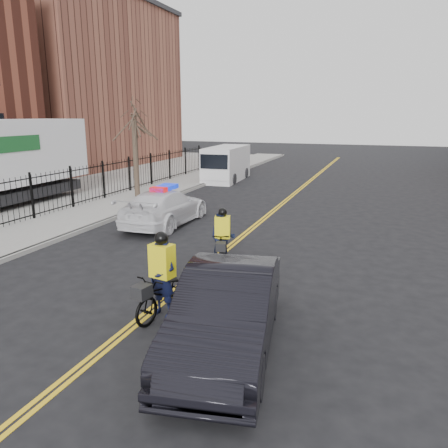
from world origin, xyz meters
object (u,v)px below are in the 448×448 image
at_px(cargo_van, 226,164).
at_px(cyclist_far, 223,242).
at_px(dark_sedan, 227,311).
at_px(police_cruiser, 165,207).
at_px(cyclist_near, 163,287).

distance_m(cargo_van, cyclist_far, 17.30).
bearing_deg(dark_sedan, police_cruiser, 114.61).
relative_size(police_cruiser, cyclist_far, 2.84).
xyz_separation_m(police_cruiser, dark_sedan, (5.76, -8.39, 0.07)).
bearing_deg(police_cruiser, cyclist_far, 136.00).
bearing_deg(cyclist_far, dark_sedan, -84.70).
xyz_separation_m(police_cruiser, cargo_van, (-1.95, 12.54, 0.39)).
height_order(cyclist_near, cyclist_far, cyclist_near).
bearing_deg(cyclist_far, cargo_van, 93.57).
bearing_deg(police_cruiser, dark_sedan, 124.03).
bearing_deg(dark_sedan, cyclist_far, 101.70).
xyz_separation_m(cargo_van, cyclist_far, (5.87, -16.27, -0.44)).
bearing_deg(cyclist_far, police_cruiser, 120.18).
relative_size(dark_sedan, cyclist_near, 2.34).
distance_m(police_cruiser, cyclist_near, 8.46).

